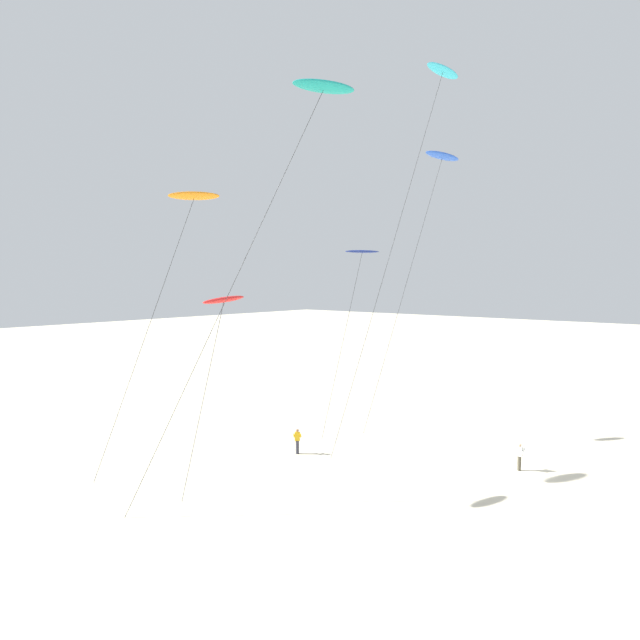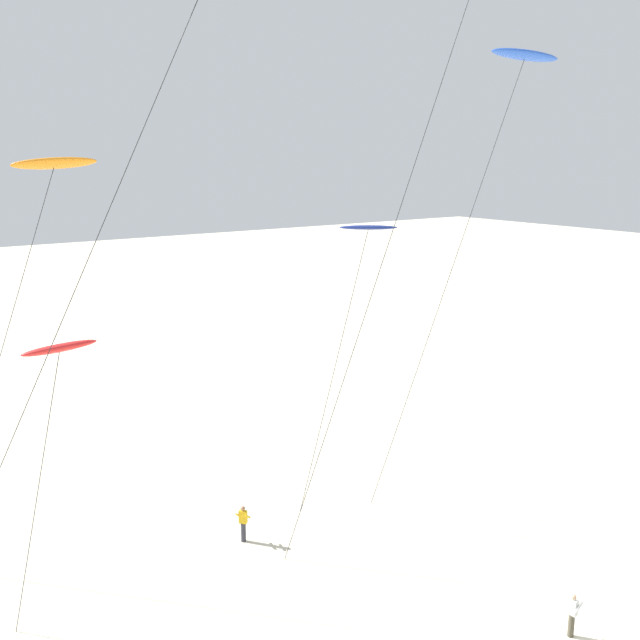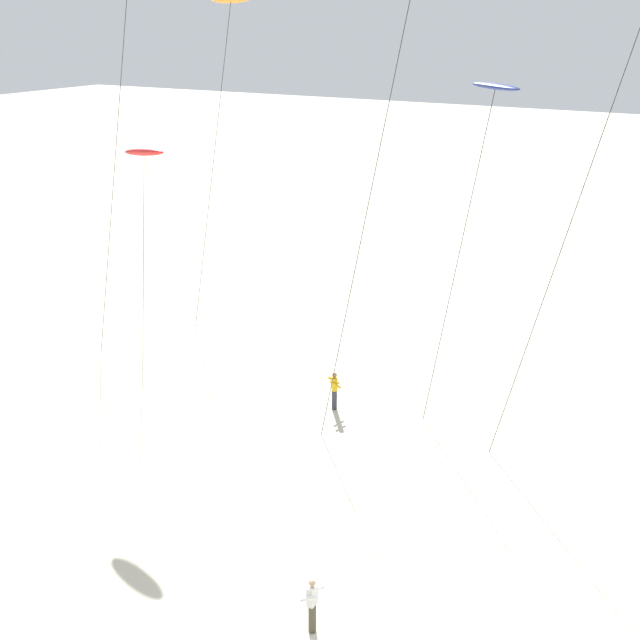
{
  "view_description": "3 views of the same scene",
  "coord_description": "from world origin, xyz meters",
  "px_view_note": "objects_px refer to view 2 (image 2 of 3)",
  "views": [
    {
      "loc": [
        -32.66,
        -12.98,
        11.52
      ],
      "look_at": [
        -2.2,
        12.52,
        8.66
      ],
      "focal_mm": 31.61,
      "sensor_mm": 36.0,
      "label": 1
    },
    {
      "loc": [
        -20.06,
        -14.48,
        16.71
      ],
      "look_at": [
        -2.56,
        10.06,
        9.93
      ],
      "focal_mm": 41.39,
      "sensor_mm": 36.0,
      "label": 2
    },
    {
      "loc": [
        10.33,
        -17.61,
        16.0
      ],
      "look_at": [
        -4.49,
        8.44,
        5.2
      ],
      "focal_mm": 48.8,
      "sensor_mm": 36.0,
      "label": 3
    }
  ],
  "objects_px": {
    "kite_red": "(59,350)",
    "kite_flyer_middle": "(572,614)",
    "kite_orange": "(53,166)",
    "kite_blue": "(524,58)",
    "kite_flyer_nearest": "(243,523)",
    "kite_navy": "(367,231)"
  },
  "relations": [
    {
      "from": "kite_red",
      "to": "kite_flyer_middle",
      "type": "xyz_separation_m",
      "value": [
        14.0,
        -10.55,
        -9.5
      ]
    },
    {
      "from": "kite_orange",
      "to": "kite_red",
      "type": "height_order",
      "value": "kite_orange"
    },
    {
      "from": "kite_blue",
      "to": "kite_orange",
      "type": "xyz_separation_m",
      "value": [
        -18.84,
        6.01,
        -4.54
      ]
    },
    {
      "from": "kite_blue",
      "to": "kite_flyer_nearest",
      "type": "height_order",
      "value": "kite_blue"
    },
    {
      "from": "kite_blue",
      "to": "kite_flyer_middle",
      "type": "height_order",
      "value": "kite_blue"
    },
    {
      "from": "kite_blue",
      "to": "kite_orange",
      "type": "relative_size",
      "value": 1.27
    },
    {
      "from": "kite_blue",
      "to": "kite_navy",
      "type": "distance_m",
      "value": 10.16
    },
    {
      "from": "kite_flyer_middle",
      "to": "kite_red",
      "type": "bearing_deg",
      "value": 143.0
    },
    {
      "from": "kite_navy",
      "to": "kite_red",
      "type": "distance_m",
      "value": 14.51
    },
    {
      "from": "kite_navy",
      "to": "kite_red",
      "type": "xyz_separation_m",
      "value": [
        -14.14,
        -1.32,
        -2.98
      ]
    },
    {
      "from": "kite_blue",
      "to": "kite_flyer_middle",
      "type": "distance_m",
      "value": 22.71
    },
    {
      "from": "kite_orange",
      "to": "kite_navy",
      "type": "relative_size",
      "value": 1.23
    },
    {
      "from": "kite_flyer_nearest",
      "to": "kite_flyer_middle",
      "type": "xyz_separation_m",
      "value": [
        6.17,
        -12.49,
        0.0
      ]
    },
    {
      "from": "kite_flyer_nearest",
      "to": "kite_flyer_middle",
      "type": "relative_size",
      "value": 1.0
    },
    {
      "from": "kite_flyer_middle",
      "to": "kite_navy",
      "type": "bearing_deg",
      "value": 89.35
    },
    {
      "from": "kite_red",
      "to": "kite_blue",
      "type": "bearing_deg",
      "value": -4.8
    },
    {
      "from": "kite_blue",
      "to": "kite_red",
      "type": "bearing_deg",
      "value": 175.2
    },
    {
      "from": "kite_orange",
      "to": "kite_flyer_middle",
      "type": "xyz_separation_m",
      "value": [
        12.5,
        -14.86,
        -15.39
      ]
    },
    {
      "from": "kite_flyer_nearest",
      "to": "kite_red",
      "type": "bearing_deg",
      "value": -166.08
    },
    {
      "from": "kite_red",
      "to": "kite_flyer_middle",
      "type": "bearing_deg",
      "value": -37.0
    },
    {
      "from": "kite_flyer_nearest",
      "to": "kite_flyer_middle",
      "type": "bearing_deg",
      "value": -63.71
    },
    {
      "from": "kite_red",
      "to": "kite_flyer_middle",
      "type": "relative_size",
      "value": 6.47
    }
  ]
}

